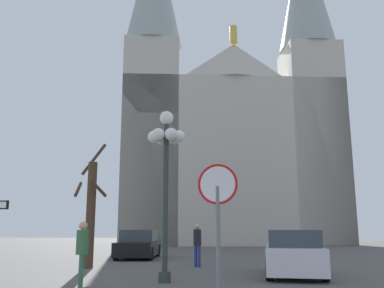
# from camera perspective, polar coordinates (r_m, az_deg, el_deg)

# --- Properties ---
(cathedral) EXTENTS (21.76, 13.13, 33.49)m
(cathedral) POSITION_cam_1_polar(r_m,az_deg,el_deg) (41.48, 5.28, 1.98)
(cathedral) COLOR #BCB5A5
(cathedral) RESTS_ON ground
(stop_sign) EXTENTS (0.76, 0.18, 2.71)m
(stop_sign) POSITION_cam_1_polar(r_m,az_deg,el_deg) (7.88, 3.56, -8.62)
(stop_sign) COLOR slate
(stop_sign) RESTS_ON ground
(street_lamp) EXTENTS (1.13, 1.03, 5.03)m
(street_lamp) POSITION_cam_1_polar(r_m,az_deg,el_deg) (12.54, -3.56, -1.79)
(street_lamp) COLOR #2D3833
(street_lamp) RESTS_ON ground
(bare_tree) EXTENTS (1.29, 1.27, 4.98)m
(bare_tree) POSITION_cam_1_polar(r_m,az_deg,el_deg) (17.09, -13.69, -8.77)
(bare_tree) COLOR #473323
(bare_tree) RESTS_ON ground
(parked_car_near_black) EXTENTS (2.04, 4.28, 1.42)m
(parked_car_near_black) POSITION_cam_1_polar(r_m,az_deg,el_deg) (22.25, -7.29, -13.50)
(parked_car_near_black) COLOR black
(parked_car_near_black) RESTS_ON ground
(parked_car_far_white) EXTENTS (2.15, 4.16, 1.46)m
(parked_car_far_white) POSITION_cam_1_polar(r_m,az_deg,el_deg) (14.36, 13.79, -14.40)
(parked_car_far_white) COLOR silver
(parked_car_far_white) RESTS_ON ground
(pedestrian_walking) EXTENTS (0.32, 0.32, 1.69)m
(pedestrian_walking) POSITION_cam_1_polar(r_m,az_deg,el_deg) (11.66, -14.78, -13.46)
(pedestrian_walking) COLOR #33663F
(pedestrian_walking) RESTS_ON ground
(pedestrian_standing) EXTENTS (0.32, 0.32, 1.69)m
(pedestrian_standing) POSITION_cam_1_polar(r_m,az_deg,el_deg) (17.16, 0.74, -13.07)
(pedestrian_standing) COLOR navy
(pedestrian_standing) RESTS_ON ground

